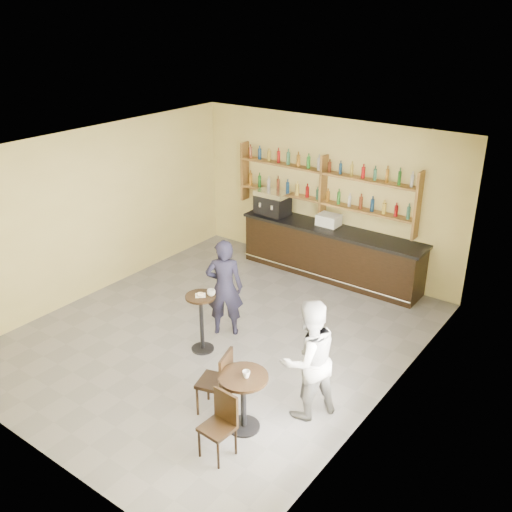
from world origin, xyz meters
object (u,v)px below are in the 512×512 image
Objects in this scene: pastry_case at (329,221)px; cafe_table at (244,402)px; chair_west at (214,381)px; pedestal_table at (202,323)px; man_main at (224,288)px; bar_counter at (331,253)px; espresso_machine at (272,203)px; patron_second at (308,359)px; chair_south at (217,427)px.

pastry_case is 5.04m from cafe_table.
chair_west is at bearing -71.59° from pastry_case.
man_main reaches higher than pedestal_table.
bar_counter is 1.66m from espresso_machine.
man_main is (-0.04, 0.65, 0.36)m from pedestal_table.
patron_second is (2.20, -0.33, 0.37)m from pedestal_table.
pedestal_table is at bearing -94.78° from bar_counter.
pedestal_table is (-0.31, -3.66, -0.03)m from bar_counter.
bar_counter is 3.05m from man_main.
chair_west is 1.34m from patron_second.
pastry_case is (1.38, 0.00, -0.12)m from espresso_machine.
chair_west reaches higher than chair_south.
cafe_table is at bearing 101.35° from man_main.
chair_west is (1.15, -1.05, -0.02)m from pedestal_table.
patron_second is at bearing -64.55° from bar_counter.
patron_second reaches higher than chair_west.
chair_west is (-0.55, 0.05, 0.06)m from cafe_table.
pedestal_table is at bearing 147.05° from cafe_table.
man_main is 2.45m from patron_second.
chair_west is at bearing -59.45° from espresso_machine.
cafe_table is at bearing 68.51° from chair_west.
man_main is 2.10m from chair_west.
bar_counter is at bearing -127.36° from patron_second.
bar_counter is at bearing 7.27° from pastry_case.
espresso_machine is 5.23m from patron_second.
man_main reaches higher than chair_west.
bar_counter reaches higher than chair_south.
bar_counter is 5.55m from chair_south.
espresso_machine is 3.24m from man_main.
bar_counter is 3.94× the size of pedestal_table.
pedestal_table is 1.20× the size of cafe_table.
chair_south is (1.44, -5.35, -0.10)m from bar_counter.
pedestal_table is 2.44m from chair_south.
cafe_table is 0.48× the size of patron_second.
pedestal_table is at bearing -67.95° from espresso_machine.
chair_south is (0.60, -0.65, -0.04)m from chair_west.
man_main is at bearing -87.68° from pastry_case.
pedestal_table is 1.04× the size of chair_west.
espresso_machine reaches higher than bar_counter.
cafe_table is (1.74, -1.74, -0.44)m from man_main.
pastry_case is (-0.09, 0.00, 0.67)m from bar_counter.
bar_counter is 4.09× the size of chair_west.
espresso_machine reaches higher than pastry_case.
cafe_table is at bearing -54.57° from espresso_machine.
chair_south is at bearing -44.22° from pedestal_table.
patron_second reaches higher than cafe_table.
pedestal_table is at bearing 60.13° from man_main.
man_main reaches higher than bar_counter.
pastry_case is 3.73m from pedestal_table.
man_main is 1.97× the size of chair_south.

